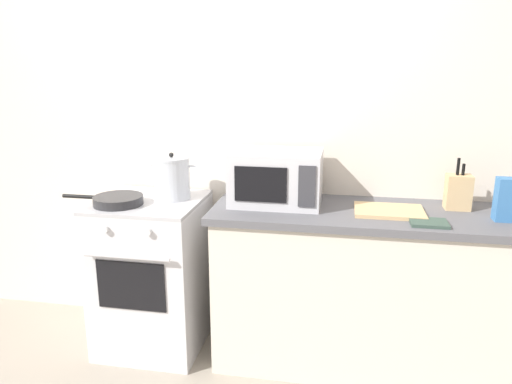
{
  "coord_description": "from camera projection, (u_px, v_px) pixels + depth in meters",
  "views": [
    {
      "loc": [
        0.75,
        -1.91,
        1.68
      ],
      "look_at": [
        0.29,
        0.6,
        1.0
      ],
      "focal_mm": 33.44,
      "sensor_mm": 36.0,
      "label": 1
    }
  ],
  "objects": [
    {
      "name": "knife_block",
      "position": [
        458.0,
        192.0,
        2.58
      ],
      "size": [
        0.13,
        0.1,
        0.28
      ],
      "color": "tan",
      "rests_on": "countertop_right"
    },
    {
      "name": "oven_mitt",
      "position": [
        429.0,
        223.0,
        2.35
      ],
      "size": [
        0.18,
        0.14,
        0.02
      ],
      "primitive_type": "cube",
      "color": "#384C42",
      "rests_on": "countertop_right"
    },
    {
      "name": "stock_pot",
      "position": [
        172.0,
        178.0,
        2.78
      ],
      "size": [
        0.29,
        0.21,
        0.27
      ],
      "color": "silver",
      "rests_on": "stove"
    },
    {
      "name": "frying_pan",
      "position": [
        117.0,
        200.0,
        2.68
      ],
      "size": [
        0.48,
        0.28,
        0.05
      ],
      "color": "#28282B",
      "rests_on": "stove"
    },
    {
      "name": "countertop_right",
      "position": [
        368.0,
        214.0,
        2.58
      ],
      "size": [
        1.7,
        0.6,
        0.04
      ],
      "primitive_type": "cube",
      "color": "#59595E",
      "rests_on": "lower_cabinet_right"
    },
    {
      "name": "cutting_board",
      "position": [
        389.0,
        211.0,
        2.53
      ],
      "size": [
        0.36,
        0.26,
        0.02
      ],
      "primitive_type": "cube",
      "color": "tan",
      "rests_on": "countertop_right"
    },
    {
      "name": "pasta_box",
      "position": [
        504.0,
        199.0,
        2.38
      ],
      "size": [
        0.08,
        0.08,
        0.22
      ],
      "primitive_type": "cube",
      "color": "teal",
      "rests_on": "countertop_right"
    },
    {
      "name": "microwave",
      "position": [
        277.0,
        177.0,
        2.68
      ],
      "size": [
        0.5,
        0.37,
        0.3
      ],
      "color": "silver",
      "rests_on": "countertop_right"
    },
    {
      "name": "lower_cabinet_right",
      "position": [
        363.0,
        292.0,
        2.69
      ],
      "size": [
        1.64,
        0.56,
        0.88
      ],
      "primitive_type": "cube",
      "color": "beige",
      "rests_on": "ground_plane"
    },
    {
      "name": "back_wall",
      "position": [
        269.0,
        138.0,
        2.92
      ],
      "size": [
        4.4,
        0.1,
        2.5
      ],
      "primitive_type": "cube",
      "color": "silver",
      "rests_on": "ground_plane"
    },
    {
      "name": "stove",
      "position": [
        153.0,
        273.0,
        2.89
      ],
      "size": [
        0.6,
        0.64,
        0.92
      ],
      "color": "silver",
      "rests_on": "ground_plane"
    }
  ]
}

